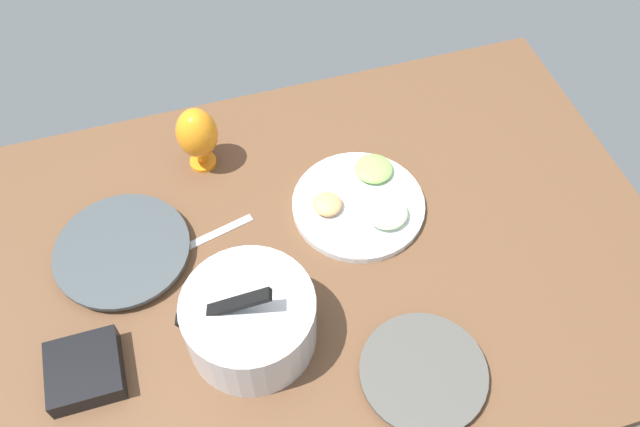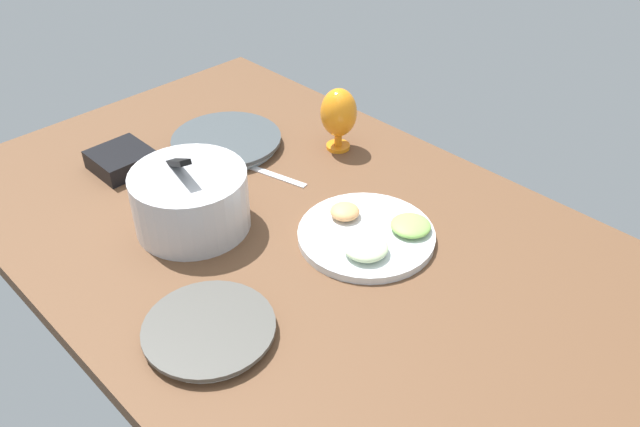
{
  "view_description": "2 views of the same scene",
  "coord_description": "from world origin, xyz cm",
  "px_view_note": "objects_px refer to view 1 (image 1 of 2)",
  "views": [
    {
      "loc": [
        17.33,
        73.07,
        121.72
      ],
      "look_at": [
        -6.79,
        -6.95,
        4.91
      ],
      "focal_mm": 37.13,
      "sensor_mm": 36.0,
      "label": 1
    },
    {
      "loc": [
        -89.62,
        76.07,
        90.02
      ],
      "look_at": [
        -7.72,
        -4.02,
        4.91
      ],
      "focal_mm": 36.75,
      "sensor_mm": 36.0,
      "label": 2
    }
  ],
  "objects_px": {
    "mixing_bowl": "(250,319)",
    "fruit_platter": "(361,203)",
    "square_bowl_black": "(84,370)",
    "hurricane_glass_orange": "(197,134)",
    "dinner_plate_right": "(123,251)",
    "dinner_plate_left": "(423,373)"
  },
  "relations": [
    {
      "from": "hurricane_glass_orange",
      "to": "square_bowl_black",
      "type": "relative_size",
      "value": 1.24
    },
    {
      "from": "dinner_plate_right",
      "to": "square_bowl_black",
      "type": "relative_size",
      "value": 2.12
    },
    {
      "from": "hurricane_glass_orange",
      "to": "square_bowl_black",
      "type": "bearing_deg",
      "value": 55.8
    },
    {
      "from": "square_bowl_black",
      "to": "dinner_plate_left",
      "type": "bearing_deg",
      "value": 163.23
    },
    {
      "from": "dinner_plate_right",
      "to": "mixing_bowl",
      "type": "bearing_deg",
      "value": 129.98
    },
    {
      "from": "dinner_plate_right",
      "to": "fruit_platter",
      "type": "bearing_deg",
      "value": 177.3
    },
    {
      "from": "mixing_bowl",
      "to": "fruit_platter",
      "type": "height_order",
      "value": "mixing_bowl"
    },
    {
      "from": "dinner_plate_right",
      "to": "square_bowl_black",
      "type": "bearing_deg",
      "value": 68.67
    },
    {
      "from": "fruit_platter",
      "to": "hurricane_glass_orange",
      "type": "bearing_deg",
      "value": -35.94
    },
    {
      "from": "dinner_plate_left",
      "to": "mixing_bowl",
      "type": "xyz_separation_m",
      "value": [
        0.29,
        -0.17,
        0.06
      ]
    },
    {
      "from": "dinner_plate_right",
      "to": "mixing_bowl",
      "type": "height_order",
      "value": "mixing_bowl"
    },
    {
      "from": "hurricane_glass_orange",
      "to": "dinner_plate_right",
      "type": "bearing_deg",
      "value": 43.96
    },
    {
      "from": "square_bowl_black",
      "to": "hurricane_glass_orange",
      "type": "bearing_deg",
      "value": -124.2
    },
    {
      "from": "hurricane_glass_orange",
      "to": "square_bowl_black",
      "type": "height_order",
      "value": "hurricane_glass_orange"
    },
    {
      "from": "dinner_plate_left",
      "to": "square_bowl_black",
      "type": "distance_m",
      "value": 0.64
    },
    {
      "from": "mixing_bowl",
      "to": "fruit_platter",
      "type": "bearing_deg",
      "value": -142.18
    },
    {
      "from": "fruit_platter",
      "to": "hurricane_glass_orange",
      "type": "distance_m",
      "value": 0.4
    },
    {
      "from": "dinner_plate_left",
      "to": "hurricane_glass_orange",
      "type": "height_order",
      "value": "hurricane_glass_orange"
    },
    {
      "from": "dinner_plate_right",
      "to": "hurricane_glass_orange",
      "type": "distance_m",
      "value": 0.31
    },
    {
      "from": "hurricane_glass_orange",
      "to": "dinner_plate_left",
      "type": "bearing_deg",
      "value": 115.03
    },
    {
      "from": "fruit_platter",
      "to": "dinner_plate_right",
      "type": "bearing_deg",
      "value": -2.7
    },
    {
      "from": "dinner_plate_left",
      "to": "dinner_plate_right",
      "type": "distance_m",
      "value": 0.68
    }
  ]
}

